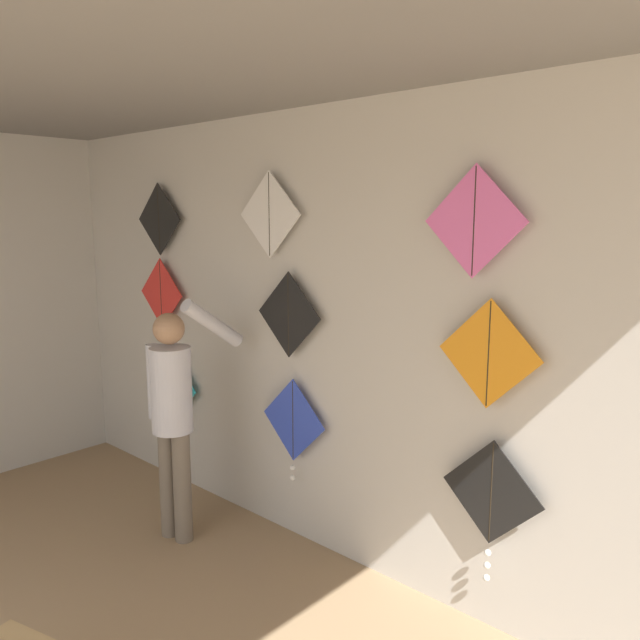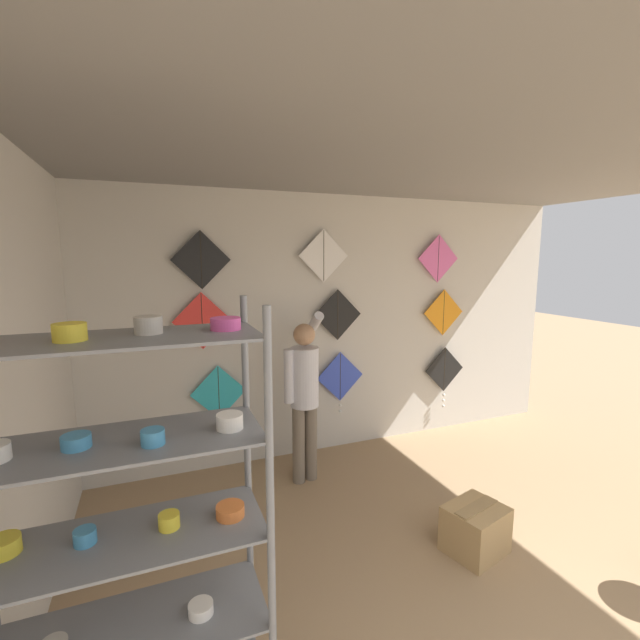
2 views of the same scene
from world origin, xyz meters
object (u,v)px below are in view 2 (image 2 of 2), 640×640
object	(u,v)px
cardboard_box	(475,529)
kite_5	(444,312)
kite_8	(438,259)
kite_6	(201,260)
kite_7	(324,256)
shopkeeper	(304,388)
kite_1	(340,379)
kite_0	(219,396)
kite_3	(202,321)
shelf_rack	(127,541)
kite_4	(338,315)
kite_2	(444,372)

from	to	relation	value
cardboard_box	kite_5	bearing A→B (deg)	59.57
kite_8	kite_6	bearing A→B (deg)	180.00
kite_5	kite_6	world-z (taller)	kite_6
kite_7	kite_8	world-z (taller)	kite_7
shopkeeper	kite_1	bearing A→B (deg)	31.89
kite_0	kite_1	bearing A→B (deg)	0.01
kite_3	kite_6	xyz separation A→B (m)	(0.01, 0.00, 0.58)
kite_0	kite_7	world-z (taller)	kite_7
kite_3	kite_6	world-z (taller)	kite_6
shelf_rack	kite_4	size ratio (longest dim) A/B	3.60
shopkeeper	kite_7	distance (m)	1.39
kite_0	kite_3	size ratio (longest dim) A/B	1.38
shelf_rack	shopkeeper	bearing A→B (deg)	55.48
kite_0	kite_8	xyz separation A→B (m)	(2.57, 0.00, 1.35)
kite_4	kite_7	size ratio (longest dim) A/B	1.00
kite_3	kite_5	distance (m)	2.81
kite_4	kite_3	bearing A→B (deg)	180.00
shopkeeper	kite_5	world-z (taller)	kite_5
shopkeeper	shelf_rack	bearing A→B (deg)	-132.65
kite_3	kite_5	size ratio (longest dim) A/B	1.00
shelf_rack	kite_5	distance (m)	4.27
kite_5	kite_6	xyz separation A→B (m)	(-2.80, 0.00, 0.64)
kite_0	kite_6	xyz separation A→B (m)	(-0.12, 0.00, 1.35)
kite_5	kite_8	world-z (taller)	kite_8
shopkeeper	kite_8	bearing A→B (deg)	7.17
kite_1	kite_8	xyz separation A→B (m)	(1.25, 0.00, 1.32)
kite_8	kite_0	bearing A→B (deg)	-179.98
cardboard_box	kite_2	distance (m)	2.33
kite_7	cardboard_box	bearing A→B (deg)	-77.70
cardboard_box	kite_1	size ratio (longest dim) A/B	0.70
kite_0	kite_4	size ratio (longest dim) A/B	1.38
shopkeeper	kite_2	size ratio (longest dim) A/B	2.15
shopkeeper	kite_8	xyz separation A→B (m)	(1.85, 0.51, 1.20)
cardboard_box	kite_3	size ratio (longest dim) A/B	0.88
kite_6	cardboard_box	bearing A→B (deg)	-49.22
kite_5	kite_7	bearing A→B (deg)	180.00
kite_6	shopkeeper	bearing A→B (deg)	-31.00
shelf_rack	kite_4	distance (m)	3.29
kite_3	kite_8	distance (m)	2.77
kite_0	kite_7	size ratio (longest dim) A/B	1.38
kite_4	kite_8	size ratio (longest dim) A/B	1.00
kite_1	kite_8	distance (m)	1.81
kite_4	kite_5	xyz separation A→B (m)	(1.39, 0.00, -0.04)
kite_4	kite_7	bearing A→B (deg)	180.00
kite_1	kite_2	bearing A→B (deg)	-0.01
cardboard_box	kite_5	xyz separation A→B (m)	(1.13, 1.93, 1.31)
shelf_rack	kite_0	size ratio (longest dim) A/B	2.61
cardboard_box	kite_7	world-z (taller)	kite_7
kite_3	kite_8	size ratio (longest dim) A/B	1.00
kite_6	kite_7	distance (m)	1.25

